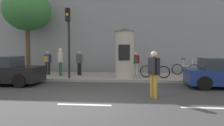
{
  "coord_description": "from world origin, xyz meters",
  "views": [
    {
      "loc": [
        1.62,
        -6.92,
        1.8
      ],
      "look_at": [
        0.72,
        2.0,
        1.26
      ],
      "focal_mm": 34.89,
      "sensor_mm": 36.0,
      "label": 1
    }
  ],
  "objects_px": {
    "pedestrian_in_dark_shirt": "(154,70)",
    "bicycle_leaning": "(186,69)",
    "street_tree": "(27,11)",
    "traffic_light": "(68,31)",
    "pedestrian_in_light_jacket": "(79,61)",
    "pedestrian_with_backpack": "(60,59)",
    "pedestrian_with_bag": "(135,62)",
    "bicycle_upright": "(155,71)",
    "poster_column": "(125,53)",
    "pedestrian_in_red_top": "(47,61)"
  },
  "relations": [
    {
      "from": "street_tree",
      "to": "pedestrian_in_dark_shirt",
      "type": "height_order",
      "value": "street_tree"
    },
    {
      "from": "pedestrian_in_light_jacket",
      "to": "pedestrian_with_bag",
      "type": "bearing_deg",
      "value": 10.32
    },
    {
      "from": "pedestrian_in_light_jacket",
      "to": "poster_column",
      "type": "bearing_deg",
      "value": -17.54
    },
    {
      "from": "pedestrian_in_light_jacket",
      "to": "pedestrian_with_bag",
      "type": "distance_m",
      "value": 3.69
    },
    {
      "from": "pedestrian_in_dark_shirt",
      "to": "pedestrian_with_bag",
      "type": "bearing_deg",
      "value": 95.99
    },
    {
      "from": "poster_column",
      "to": "bicycle_upright",
      "type": "height_order",
      "value": "poster_column"
    },
    {
      "from": "street_tree",
      "to": "pedestrian_in_light_jacket",
      "type": "xyz_separation_m",
      "value": [
        3.88,
        -0.79,
        -3.47
      ]
    },
    {
      "from": "bicycle_leaning",
      "to": "bicycle_upright",
      "type": "distance_m",
      "value": 2.75
    },
    {
      "from": "pedestrian_with_bag",
      "to": "pedestrian_with_backpack",
      "type": "height_order",
      "value": "pedestrian_with_backpack"
    },
    {
      "from": "pedestrian_with_backpack",
      "to": "bicycle_leaning",
      "type": "bearing_deg",
      "value": 9.88
    },
    {
      "from": "bicycle_leaning",
      "to": "pedestrian_with_bag",
      "type": "bearing_deg",
      "value": -176.3
    },
    {
      "from": "traffic_light",
      "to": "pedestrian_with_backpack",
      "type": "distance_m",
      "value": 2.22
    },
    {
      "from": "street_tree",
      "to": "pedestrian_with_bag",
      "type": "relative_size",
      "value": 3.85
    },
    {
      "from": "bicycle_upright",
      "to": "poster_column",
      "type": "bearing_deg",
      "value": -176.1
    },
    {
      "from": "traffic_light",
      "to": "pedestrian_in_light_jacket",
      "type": "xyz_separation_m",
      "value": [
        0.2,
        1.7,
        -1.81
      ]
    },
    {
      "from": "poster_column",
      "to": "pedestrian_in_red_top",
      "type": "bearing_deg",
      "value": 167.62
    },
    {
      "from": "traffic_light",
      "to": "bicycle_upright",
      "type": "bearing_deg",
      "value": 10.02
    },
    {
      "from": "pedestrian_in_light_jacket",
      "to": "bicycle_leaning",
      "type": "relative_size",
      "value": 0.9
    },
    {
      "from": "pedestrian_with_backpack",
      "to": "traffic_light",
      "type": "bearing_deg",
      "value": -52.75
    },
    {
      "from": "traffic_light",
      "to": "street_tree",
      "type": "height_order",
      "value": "street_tree"
    },
    {
      "from": "pedestrian_in_dark_shirt",
      "to": "bicycle_leaning",
      "type": "distance_m",
      "value": 7.03
    },
    {
      "from": "traffic_light",
      "to": "street_tree",
      "type": "xyz_separation_m",
      "value": [
        -3.68,
        2.49,
        1.66
      ]
    },
    {
      "from": "traffic_light",
      "to": "pedestrian_in_light_jacket",
      "type": "height_order",
      "value": "traffic_light"
    },
    {
      "from": "pedestrian_in_light_jacket",
      "to": "pedestrian_with_bag",
      "type": "height_order",
      "value": "pedestrian_in_light_jacket"
    },
    {
      "from": "pedestrian_in_red_top",
      "to": "pedestrian_with_bag",
      "type": "bearing_deg",
      "value": 4.45
    },
    {
      "from": "traffic_light",
      "to": "pedestrian_in_dark_shirt",
      "type": "relative_size",
      "value": 2.28
    },
    {
      "from": "pedestrian_in_light_jacket",
      "to": "pedestrian_with_backpack",
      "type": "height_order",
      "value": "pedestrian_with_backpack"
    },
    {
      "from": "pedestrian_in_light_jacket",
      "to": "bicycle_upright",
      "type": "height_order",
      "value": "pedestrian_in_light_jacket"
    },
    {
      "from": "pedestrian_in_red_top",
      "to": "pedestrian_with_backpack",
      "type": "bearing_deg",
      "value": -32.39
    },
    {
      "from": "pedestrian_with_bag",
      "to": "pedestrian_in_dark_shirt",
      "type": "bearing_deg",
      "value": -84.01
    },
    {
      "from": "pedestrian_in_dark_shirt",
      "to": "pedestrian_with_backpack",
      "type": "relative_size",
      "value": 1.0
    },
    {
      "from": "bicycle_upright",
      "to": "pedestrian_in_dark_shirt",
      "type": "bearing_deg",
      "value": -95.78
    },
    {
      "from": "poster_column",
      "to": "pedestrian_in_light_jacket",
      "type": "distance_m",
      "value": 3.18
    },
    {
      "from": "bicycle_leaning",
      "to": "street_tree",
      "type": "bearing_deg",
      "value": -179.56
    },
    {
      "from": "pedestrian_in_light_jacket",
      "to": "pedestrian_with_bag",
      "type": "relative_size",
      "value": 1.04
    },
    {
      "from": "pedestrian_with_bag",
      "to": "pedestrian_with_backpack",
      "type": "relative_size",
      "value": 0.85
    },
    {
      "from": "traffic_light",
      "to": "pedestrian_with_bag",
      "type": "bearing_deg",
      "value": 31.67
    },
    {
      "from": "bicycle_upright",
      "to": "bicycle_leaning",
      "type": "bearing_deg",
      "value": 37.98
    },
    {
      "from": "bicycle_upright",
      "to": "pedestrian_with_backpack",
      "type": "bearing_deg",
      "value": 177.11
    },
    {
      "from": "bicycle_leaning",
      "to": "bicycle_upright",
      "type": "xyz_separation_m",
      "value": [
        -2.17,
        -1.7,
        0.0
      ]
    },
    {
      "from": "pedestrian_in_dark_shirt",
      "to": "pedestrian_in_red_top",
      "type": "distance_m",
      "value": 8.74
    },
    {
      "from": "bicycle_leaning",
      "to": "bicycle_upright",
      "type": "bearing_deg",
      "value": -142.02
    },
    {
      "from": "pedestrian_with_bag",
      "to": "street_tree",
      "type": "bearing_deg",
      "value": 179.0
    },
    {
      "from": "traffic_light",
      "to": "pedestrian_in_dark_shirt",
      "type": "xyz_separation_m",
      "value": [
        4.48,
        -3.92,
        -1.82
      ]
    },
    {
      "from": "poster_column",
      "to": "pedestrian_in_red_top",
      "type": "relative_size",
      "value": 1.88
    },
    {
      "from": "traffic_light",
      "to": "poster_column",
      "type": "relative_size",
      "value": 1.36
    },
    {
      "from": "pedestrian_with_bag",
      "to": "bicycle_leaning",
      "type": "height_order",
      "value": "pedestrian_with_bag"
    },
    {
      "from": "pedestrian_in_dark_shirt",
      "to": "bicycle_leaning",
      "type": "bearing_deg",
      "value": 67.74
    },
    {
      "from": "pedestrian_with_backpack",
      "to": "pedestrian_in_red_top",
      "type": "bearing_deg",
      "value": 147.61
    },
    {
      "from": "pedestrian_with_backpack",
      "to": "bicycle_leaning",
      "type": "height_order",
      "value": "pedestrian_with_backpack"
    }
  ]
}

